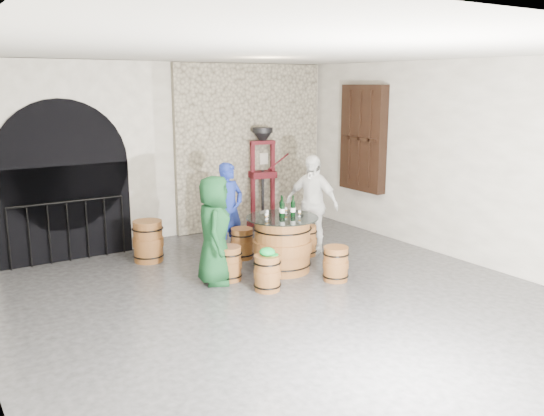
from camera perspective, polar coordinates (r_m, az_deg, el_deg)
ground at (r=7.64m, az=1.30°, el=-9.46°), size 8.00×8.00×0.00m
wall_back at (r=10.72m, az=-10.72°, el=5.49°), size 8.00×0.00×8.00m
wall_right at (r=9.58m, az=19.05°, el=4.25°), size 0.00×8.00×8.00m
ceiling at (r=7.10m, az=1.43°, el=15.27°), size 8.00×8.00×0.00m
stone_facing_panel at (r=11.45m, az=-2.20°, el=6.12°), size 3.20×0.12×3.18m
arched_opening at (r=9.92m, az=-20.38°, el=4.29°), size 3.10×0.60×3.19m
shuttered_window at (r=11.12m, az=8.99°, el=6.83°), size 0.23×1.10×2.00m
barrel_table at (r=8.80m, az=1.01°, el=-3.60°), size 1.10×1.10×0.84m
barrel_stool_left at (r=8.45m, az=-4.28°, el=-5.51°), size 0.39×0.39×0.51m
barrel_stool_far at (r=9.46m, az=-3.00°, el=-3.54°), size 0.39×0.39×0.51m
barrel_stool_right at (r=9.64m, az=3.34°, el=-3.24°), size 0.39×0.39×0.51m
barrel_stool_near_right at (r=8.46m, az=6.33°, el=-5.52°), size 0.39×0.39×0.51m
barrel_stool_near_left at (r=8.02m, az=-0.47°, el=-6.46°), size 0.39×0.39×0.51m
green_cap at (r=7.93m, az=-0.45°, el=-4.38°), size 0.26×0.21×0.12m
person_green at (r=8.22m, az=-5.73°, el=-2.20°), size 0.79×0.91×1.57m
person_blue at (r=9.54m, az=-4.25°, el=-0.15°), size 0.65×0.52×1.56m
person_white at (r=9.72m, az=3.96°, el=0.42°), size 0.77×1.06×1.67m
wine_bottle_left at (r=8.65m, az=1.04°, el=-0.09°), size 0.08×0.08×0.32m
wine_bottle_center at (r=8.72m, az=2.09°, el=0.01°), size 0.08×0.08×0.32m
wine_bottle_right at (r=8.73m, az=0.95°, el=0.02°), size 0.08×0.08×0.32m
tasting_glass_a at (r=8.51m, az=-0.57°, el=-0.87°), size 0.05×0.05×0.10m
tasting_glass_b at (r=8.92m, az=1.92°, el=-0.25°), size 0.05×0.05×0.10m
tasting_glass_c at (r=8.73m, az=-0.48°, el=-0.52°), size 0.05×0.05×0.10m
tasting_glass_d at (r=8.92m, az=1.41°, el=-0.25°), size 0.05×0.05×0.10m
tasting_glass_e at (r=8.71m, az=2.75°, el=-0.56°), size 0.05×0.05×0.10m
tasting_glass_f at (r=8.56m, az=-0.49°, el=-0.78°), size 0.05×0.05×0.10m
side_barrel at (r=9.50m, az=-12.17°, el=-3.24°), size 0.50×0.50×0.67m
corking_press at (r=11.30m, az=-0.92°, el=3.77°), size 0.83×0.53×1.99m
control_box at (r=11.54m, az=-0.91°, el=4.93°), size 0.18×0.10×0.22m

